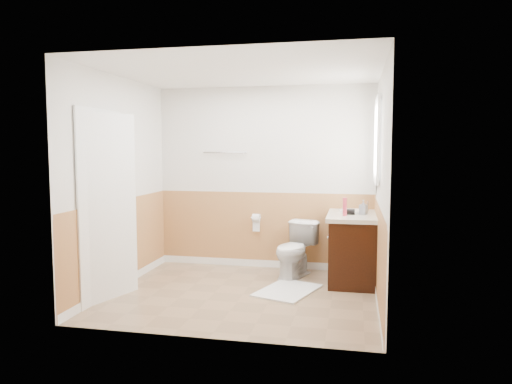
% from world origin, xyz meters
% --- Properties ---
extents(floor, '(3.00, 3.00, 0.00)m').
position_xyz_m(floor, '(0.00, 0.00, 0.00)').
color(floor, '#8C7051').
rests_on(floor, ground).
extents(ceiling, '(3.00, 3.00, 0.00)m').
position_xyz_m(ceiling, '(0.00, 0.00, 2.50)').
color(ceiling, white).
rests_on(ceiling, floor).
extents(wall_back, '(3.00, 0.00, 3.00)m').
position_xyz_m(wall_back, '(0.00, 1.30, 1.25)').
color(wall_back, silver).
rests_on(wall_back, floor).
extents(wall_front, '(3.00, 0.00, 3.00)m').
position_xyz_m(wall_front, '(0.00, -1.30, 1.25)').
color(wall_front, silver).
rests_on(wall_front, floor).
extents(wall_left, '(0.00, 3.00, 3.00)m').
position_xyz_m(wall_left, '(-1.50, 0.00, 1.25)').
color(wall_left, silver).
rests_on(wall_left, floor).
extents(wall_right, '(0.00, 3.00, 3.00)m').
position_xyz_m(wall_right, '(1.50, 0.00, 1.25)').
color(wall_right, silver).
rests_on(wall_right, floor).
extents(wainscot_back, '(3.00, 0.00, 3.00)m').
position_xyz_m(wainscot_back, '(0.00, 1.29, 0.50)').
color(wainscot_back, '#BC7D4B').
rests_on(wainscot_back, floor).
extents(wainscot_front, '(3.00, 0.00, 3.00)m').
position_xyz_m(wainscot_front, '(0.00, -1.29, 0.50)').
color(wainscot_front, '#BC7D4B').
rests_on(wainscot_front, floor).
extents(wainscot_left, '(0.00, 2.60, 2.60)m').
position_xyz_m(wainscot_left, '(-1.49, 0.00, 0.50)').
color(wainscot_left, '#BC7D4B').
rests_on(wainscot_left, floor).
extents(wainscot_right, '(0.00, 2.60, 2.60)m').
position_xyz_m(wainscot_right, '(1.49, 0.00, 0.50)').
color(wainscot_right, '#BC7D4B').
rests_on(wainscot_right, floor).
extents(toilet, '(0.60, 0.79, 0.71)m').
position_xyz_m(toilet, '(0.48, 0.86, 0.35)').
color(toilet, white).
rests_on(toilet, floor).
extents(bath_mat, '(0.78, 0.94, 0.02)m').
position_xyz_m(bath_mat, '(0.48, 0.21, 0.01)').
color(bath_mat, white).
rests_on(bath_mat, floor).
extents(vanity_cabinet, '(0.55, 1.10, 0.80)m').
position_xyz_m(vanity_cabinet, '(1.21, 0.86, 0.40)').
color(vanity_cabinet, black).
rests_on(vanity_cabinet, floor).
extents(vanity_knob_left, '(0.03, 0.03, 0.03)m').
position_xyz_m(vanity_knob_left, '(0.91, 0.76, 0.55)').
color(vanity_knob_left, silver).
rests_on(vanity_knob_left, vanity_cabinet).
extents(vanity_knob_right, '(0.03, 0.03, 0.03)m').
position_xyz_m(vanity_knob_right, '(0.91, 0.96, 0.55)').
color(vanity_knob_right, silver).
rests_on(vanity_knob_right, vanity_cabinet).
extents(countertop, '(0.60, 1.15, 0.05)m').
position_xyz_m(countertop, '(1.20, 0.86, 0.83)').
color(countertop, beige).
rests_on(countertop, vanity_cabinet).
extents(sink_basin, '(0.36, 0.36, 0.02)m').
position_xyz_m(sink_basin, '(1.21, 1.01, 0.86)').
color(sink_basin, white).
rests_on(sink_basin, countertop).
extents(faucet, '(0.02, 0.02, 0.14)m').
position_xyz_m(faucet, '(1.39, 1.01, 0.92)').
color(faucet, silver).
rests_on(faucet, countertop).
extents(lotion_bottle, '(0.05, 0.05, 0.22)m').
position_xyz_m(lotion_bottle, '(1.11, 0.59, 0.96)').
color(lotion_bottle, '#C03146').
rests_on(lotion_bottle, countertop).
extents(soap_dispenser, '(0.11, 0.11, 0.18)m').
position_xyz_m(soap_dispenser, '(1.33, 0.77, 0.94)').
color(soap_dispenser, gray).
rests_on(soap_dispenser, countertop).
extents(hair_dryer_body, '(0.14, 0.07, 0.07)m').
position_xyz_m(hair_dryer_body, '(1.16, 0.72, 0.89)').
color(hair_dryer_body, black).
rests_on(hair_dryer_body, countertop).
extents(hair_dryer_handle, '(0.03, 0.03, 0.07)m').
position_xyz_m(hair_dryer_handle, '(1.13, 0.74, 0.86)').
color(hair_dryer_handle, black).
rests_on(hair_dryer_handle, countertop).
extents(mirror_panel, '(0.02, 0.35, 0.90)m').
position_xyz_m(mirror_panel, '(1.48, 1.10, 1.55)').
color(mirror_panel, silver).
rests_on(mirror_panel, wall_right).
extents(window_frame, '(0.04, 0.80, 1.00)m').
position_xyz_m(window_frame, '(1.47, 0.59, 1.75)').
color(window_frame, white).
rests_on(window_frame, wall_right).
extents(window_glass, '(0.01, 0.70, 0.90)m').
position_xyz_m(window_glass, '(1.49, 0.59, 1.75)').
color(window_glass, white).
rests_on(window_glass, wall_right).
extents(door, '(0.29, 0.78, 2.04)m').
position_xyz_m(door, '(-1.40, -0.45, 1.02)').
color(door, white).
rests_on(door, wall_left).
extents(door_frame, '(0.02, 0.92, 2.10)m').
position_xyz_m(door_frame, '(-1.48, -0.45, 1.03)').
color(door_frame, white).
rests_on(door_frame, wall_left).
extents(door_knob, '(0.06, 0.06, 0.06)m').
position_xyz_m(door_knob, '(-1.34, -0.12, 0.95)').
color(door_knob, silver).
rests_on(door_knob, door).
extents(towel_bar, '(0.62, 0.02, 0.02)m').
position_xyz_m(towel_bar, '(-0.55, 1.25, 1.60)').
color(towel_bar, silver).
rests_on(towel_bar, wall_back).
extents(tp_holder_bar, '(0.14, 0.02, 0.02)m').
position_xyz_m(tp_holder_bar, '(-0.10, 1.23, 0.70)').
color(tp_holder_bar, silver).
rests_on(tp_holder_bar, wall_back).
extents(tp_roll, '(0.10, 0.11, 0.11)m').
position_xyz_m(tp_roll, '(-0.10, 1.23, 0.70)').
color(tp_roll, white).
rests_on(tp_roll, tp_holder_bar).
extents(tp_sheet, '(0.10, 0.01, 0.16)m').
position_xyz_m(tp_sheet, '(-0.10, 1.23, 0.59)').
color(tp_sheet, white).
rests_on(tp_sheet, tp_roll).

